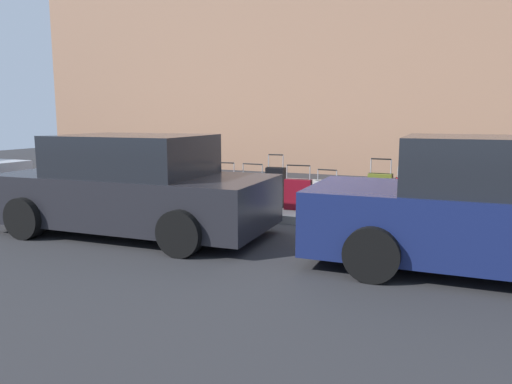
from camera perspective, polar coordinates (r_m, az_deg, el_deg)
name	(u,v)px	position (r m, az deg, el deg)	size (l,w,h in m)	color
ground_plane	(263,222)	(8.63, 0.85, -3.52)	(40.00, 40.00, 0.00)	#28282B
sidewalk_curb	(305,197)	(10.94, 5.76, -0.55)	(18.00, 5.00, 0.14)	gray
building_facade_sidewalk_side	(365,21)	(17.27, 12.63, 18.96)	(24.00, 3.00, 9.88)	#936B51
suitcase_teal_0	(439,200)	(8.68, 20.65, -0.91)	(0.37, 0.24, 0.71)	#0F606B
suitcase_red_1	(409,198)	(8.68, 17.51, -0.64)	(0.49, 0.27, 0.89)	red
suitcase_olive_2	(380,194)	(8.75, 14.29, -0.26)	(0.41, 0.24, 1.00)	#59601E
suitcase_navy_3	(352,197)	(8.78, 11.17, -0.58)	(0.43, 0.23, 0.65)	navy
suitcase_silver_4	(327,196)	(8.95, 8.27, -0.47)	(0.43, 0.27, 0.77)	#9EA0A8
suitcase_maroon_5	(298,194)	(9.00, 4.94, -0.29)	(0.50, 0.22, 0.84)	maroon
suitcase_black_6	(276,187)	(9.24, 2.31, 0.57)	(0.36, 0.23, 1.01)	black
suitcase_teal_7	(253,191)	(9.43, -0.40, 0.16)	(0.49, 0.22, 0.82)	#0F606B
suitcase_red_8	(226,191)	(9.52, -3.56, 0.14)	(0.43, 0.25, 0.84)	red
suitcase_olive_9	(203,185)	(9.72, -6.17, 0.77)	(0.45, 0.24, 0.96)	#59601E
suitcase_navy_10	(182,187)	(9.99, -8.71, 0.59)	(0.47, 0.19, 0.89)	navy
suitcase_silver_11	(162,182)	(10.30, -10.96, 1.17)	(0.45, 0.28, 0.96)	#9EA0A8
fire_hydrant	(131,177)	(10.76, -14.42, 1.72)	(0.39, 0.21, 0.81)	red
bollard_post	(102,175)	(11.05, -17.58, 1.88)	(0.13, 0.13, 0.90)	#333338
parked_car_charcoal_1	(134,187)	(7.95, -14.05, 0.52)	(4.40, 2.18, 1.56)	black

